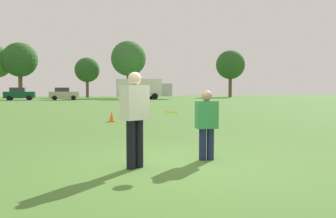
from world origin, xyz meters
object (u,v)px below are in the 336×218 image
object	(u,v)px
player_defender	(207,121)
traffic_cone	(112,117)
player_thrower	(135,114)
parked_car_near_right	(64,94)
frisbee	(170,112)
parked_car_mid_right	(19,94)
box_truck	(143,88)

from	to	relation	value
player_defender	traffic_cone	bearing A→B (deg)	93.13
player_thrower	parked_car_near_right	bearing A→B (deg)	90.18
player_thrower	player_defender	distance (m)	1.62
frisbee	traffic_cone	world-z (taller)	frisbee
parked_car_mid_right	frisbee	bearing A→B (deg)	-81.91
traffic_cone	box_truck	bearing A→B (deg)	73.96
frisbee	parked_car_mid_right	bearing A→B (deg)	98.09
traffic_cone	box_truck	xyz separation A→B (m)	(10.74, 37.35, 1.52)
player_defender	parked_car_near_right	size ratio (longest dim) A/B	0.34
box_truck	frisbee	bearing A→B (deg)	-103.33
traffic_cone	parked_car_near_right	xyz separation A→B (m)	(-1.21, 37.28, 0.69)
player_thrower	parked_car_mid_right	world-z (taller)	parked_car_mid_right
traffic_cone	player_defender	bearing A→B (deg)	-86.87
player_thrower	player_defender	size ratio (longest dim) A/B	1.24
player_defender	parked_car_mid_right	bearing A→B (deg)	99.30
box_truck	parked_car_near_right	bearing A→B (deg)	-179.69
player_defender	player_thrower	bearing A→B (deg)	-170.45
player_defender	frisbee	size ratio (longest dim) A/B	5.32
parked_car_mid_right	parked_car_near_right	size ratio (longest dim) A/B	1.00
frisbee	parked_car_mid_right	size ratio (longest dim) A/B	0.06
frisbee	parked_car_mid_right	distance (m)	48.75
player_thrower	parked_car_near_right	distance (m)	46.94
player_defender	parked_car_near_right	bearing A→B (deg)	92.12
box_truck	player_thrower	bearing A→B (deg)	-104.10
traffic_cone	parked_car_near_right	distance (m)	37.31
parked_car_mid_right	parked_car_near_right	bearing A→B (deg)	-10.23
parked_car_near_right	traffic_cone	bearing A→B (deg)	-88.14
frisbee	parked_car_near_right	distance (m)	47.17
frisbee	traffic_cone	distance (m)	9.92
frisbee	parked_car_near_right	world-z (taller)	parked_car_near_right
player_thrower	parked_car_near_right	size ratio (longest dim) A/B	0.42
player_thrower	traffic_cone	size ratio (longest dim) A/B	3.74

